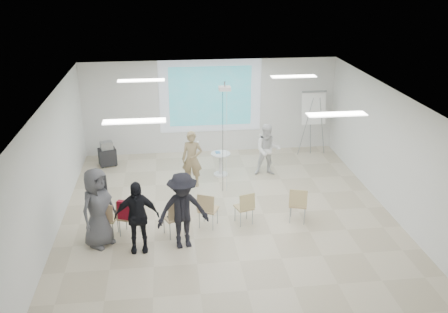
{
  "coord_description": "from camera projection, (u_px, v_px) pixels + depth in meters",
  "views": [
    {
      "loc": [
        -1.36,
        -10.76,
        5.84
      ],
      "look_at": [
        0.0,
        0.8,
        1.25
      ],
      "focal_mm": 40.0,
      "sensor_mm": 36.0,
      "label": 1
    }
  ],
  "objects": [
    {
      "name": "laptop",
      "position": [
        174.0,
        215.0,
        11.23
      ],
      "size": [
        0.4,
        0.36,
        0.03
      ],
      "primitive_type": "imported",
      "rotation": [
        0.0,
        0.0,
        3.54
      ],
      "color": "black",
      "rests_on": "chair_left_inner"
    },
    {
      "name": "wall_back",
      "position": [
        210.0,
        106.0,
        15.88
      ],
      "size": [
        8.0,
        0.1,
        3.0
      ],
      "primitive_type": "cube",
      "color": "silver",
      "rests_on": "floor"
    },
    {
      "name": "audience_mid",
      "position": [
        183.0,
        206.0,
        10.58
      ],
      "size": [
        1.37,
        0.9,
        1.96
      ],
      "primitive_type": "imported",
      "rotation": [
        0.0,
        0.0,
        0.17
      ],
      "color": "black",
      "rests_on": "floor"
    },
    {
      "name": "player_left",
      "position": [
        192.0,
        155.0,
        13.57
      ],
      "size": [
        0.73,
        0.58,
        1.77
      ],
      "primitive_type": "imported",
      "rotation": [
        0.0,
        0.0,
        -0.24
      ],
      "color": "#98835D",
      "rests_on": "floor"
    },
    {
      "name": "chair_right_inner",
      "position": [
        245.0,
        206.0,
        11.67
      ],
      "size": [
        0.49,
        0.51,
        0.82
      ],
      "rotation": [
        0.0,
        0.0,
        0.3
      ],
      "color": "tan",
      "rests_on": "floor"
    },
    {
      "name": "flipchart_easel",
      "position": [
        314.0,
        108.0,
        15.56
      ],
      "size": [
        0.9,
        0.68,
        2.09
      ],
      "rotation": [
        0.0,
        0.0,
        0.01
      ],
      "color": "#95979D",
      "rests_on": "floor"
    },
    {
      "name": "chair_left_mid",
      "position": [
        127.0,
        215.0,
        11.15
      ],
      "size": [
        0.55,
        0.57,
        0.89
      ],
      "rotation": [
        0.0,
        0.0,
        -0.38
      ],
      "color": "tan",
      "rests_on": "floor"
    },
    {
      "name": "audience_outer",
      "position": [
        97.0,
        203.0,
        10.64
      ],
      "size": [
        1.13,
        1.17,
        2.01
      ],
      "primitive_type": "imported",
      "rotation": [
        0.0,
        0.0,
        0.88
      ],
      "color": "#535358",
      "rests_on": "floor"
    },
    {
      "name": "audience_left",
      "position": [
        136.0,
        212.0,
        10.46
      ],
      "size": [
        1.07,
        0.65,
        1.84
      ],
      "primitive_type": "imported",
      "rotation": [
        0.0,
        0.0,
        0.0
      ],
      "color": "black",
      "rests_on": "floor"
    },
    {
      "name": "wall_right",
      "position": [
        393.0,
        152.0,
        12.12
      ],
      "size": [
        0.1,
        9.0,
        3.0
      ],
      "primitive_type": "cube",
      "color": "silver",
      "rests_on": "floor"
    },
    {
      "name": "ceiling",
      "position": [
        228.0,
        95.0,
        11.11
      ],
      "size": [
        8.0,
        9.0,
        0.1
      ],
      "primitive_type": "cube",
      "color": "white",
      "rests_on": "wall_back"
    },
    {
      "name": "fluor_panel_se",
      "position": [
        337.0,
        114.0,
        9.97
      ],
      "size": [
        1.2,
        0.3,
        0.02
      ],
      "primitive_type": "cube",
      "color": "white",
      "rests_on": "ceiling"
    },
    {
      "name": "chair_right_far",
      "position": [
        298.0,
        202.0,
        11.74
      ],
      "size": [
        0.54,
        0.56,
        0.89
      ],
      "rotation": [
        0.0,
        0.0,
        -0.32
      ],
      "color": "tan",
      "rests_on": "floor"
    },
    {
      "name": "fluor_panel_ne",
      "position": [
        294.0,
        76.0,
        13.21
      ],
      "size": [
        1.2,
        0.3,
        0.02
      ],
      "primitive_type": "cube",
      "color": "white",
      "rests_on": "ceiling"
    },
    {
      "name": "av_cart",
      "position": [
        107.0,
        155.0,
        15.12
      ],
      "size": [
        0.59,
        0.53,
        0.75
      ],
      "rotation": [
        0.0,
        0.0,
        0.29
      ],
      "color": "black",
      "rests_on": "floor"
    },
    {
      "name": "fluor_panel_nw",
      "position": [
        141.0,
        80.0,
        12.77
      ],
      "size": [
        1.2,
        0.3,
        0.02
      ],
      "primitive_type": "cube",
      "color": "white",
      "rests_on": "ceiling"
    },
    {
      "name": "ceiling_projector",
      "position": [
        225.0,
        94.0,
        12.63
      ],
      "size": [
        0.3,
        0.25,
        3.0
      ],
      "color": "white",
      "rests_on": "ceiling"
    },
    {
      "name": "chair_left_inner",
      "position": [
        175.0,
        215.0,
        11.13
      ],
      "size": [
        0.57,
        0.59,
        0.92
      ],
      "rotation": [
        0.0,
        0.0,
        0.4
      ],
      "color": "tan",
      "rests_on": "floor"
    },
    {
      "name": "wall_left",
      "position": [
        50.0,
        167.0,
        11.24
      ],
      "size": [
        0.1,
        9.0,
        3.0
      ],
      "primitive_type": "cube",
      "color": "silver",
      "rests_on": "floor"
    },
    {
      "name": "pedestal_table",
      "position": [
        221.0,
        163.0,
        14.41
      ],
      "size": [
        0.61,
        0.61,
        0.7
      ],
      "rotation": [
        0.0,
        0.0,
        0.08
      ],
      "color": "white",
      "rests_on": "floor"
    },
    {
      "name": "chair_center",
      "position": [
        207.0,
        208.0,
        11.51
      ],
      "size": [
        0.55,
        0.57,
        0.88
      ],
      "rotation": [
        0.0,
        0.0,
        -0.41
      ],
      "color": "tan",
      "rests_on": "floor"
    },
    {
      "name": "player_right",
      "position": [
        268.0,
        147.0,
        14.29
      ],
      "size": [
        0.87,
        0.73,
        1.68
      ],
      "primitive_type": "imported",
      "rotation": [
        0.0,
        0.0,
        -0.1
      ],
      "color": "white",
      "rests_on": "floor"
    },
    {
      "name": "fluor_panel_sw",
      "position": [
        134.0,
        121.0,
        9.54
      ],
      "size": [
        1.2,
        0.3,
        0.02
      ],
      "primitive_type": "cube",
      "color": "white",
      "rests_on": "ceiling"
    },
    {
      "name": "projection_halo",
      "position": [
        210.0,
        96.0,
        15.7
      ],
      "size": [
        3.2,
        0.01,
        2.3
      ],
      "primitive_type": "cube",
      "color": "silver",
      "rests_on": "wall_back"
    },
    {
      "name": "controller_left",
      "position": [
        198.0,
        142.0,
        13.72
      ],
      "size": [
        0.07,
        0.13,
        0.04
      ],
      "primitive_type": "cube",
      "rotation": [
        0.0,
        0.0,
        -0.24
      ],
      "color": "white",
      "rests_on": "player_left"
    },
    {
      "name": "controller_right",
      "position": [
        260.0,
        135.0,
        14.4
      ],
      "size": [
        0.05,
        0.12,
        0.04
      ],
      "primitive_type": "cube",
      "rotation": [
        0.0,
        0.0,
        -0.1
      ],
      "color": "white",
      "rests_on": "player_right"
    },
    {
      "name": "floor",
      "position": [
        228.0,
        217.0,
        12.25
      ],
      "size": [
        8.0,
        9.0,
        0.1
      ],
      "primitive_type": "cube",
      "color": "beige",
      "rests_on": "ground"
    },
    {
      "name": "projection_image",
      "position": [
        210.0,
        96.0,
        15.68
      ],
      "size": [
        2.6,
        0.01,
        1.9
      ],
      "primitive_type": "cube",
      "color": "teal",
      "rests_on": "wall_back"
    },
    {
      "name": "red_jacket",
      "position": [
        128.0,
        211.0,
        10.95
      ],
      "size": [
        0.46,
        0.27,
        0.43
      ],
      "primitive_type": "cube",
      "rotation": [
        0.0,
        0.0,
        -0.38
      ],
      "color": "maroon",
      "rests_on": "chair_left_mid"
    },
    {
      "name": "chair_far_left",
      "position": [
        106.0,
        217.0,
        11.11
      ],
      "size": [
        0.5,
        0.52,
        0.86
      ],
      "rotation": [
        0.0,
        0.0,
        -0.25
      ],
      "color": "tan",
      "rests_on": "floor"
    }
  ]
}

